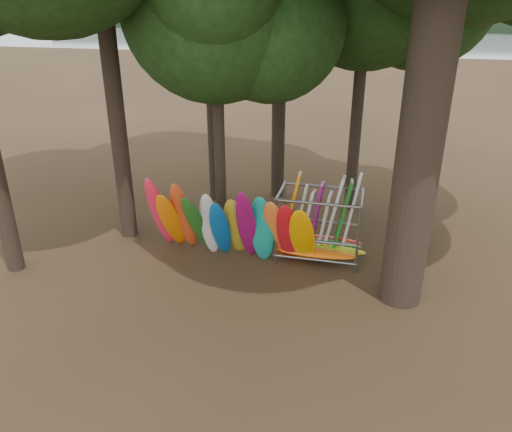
# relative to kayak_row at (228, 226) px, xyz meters

# --- Properties ---
(ground) EXTENTS (120.00, 120.00, 0.00)m
(ground) POSITION_rel_kayak_row_xyz_m (0.89, -0.85, -1.27)
(ground) COLOR #47331E
(ground) RESTS_ON ground
(lake) EXTENTS (160.00, 160.00, 0.00)m
(lake) POSITION_rel_kayak_row_xyz_m (0.89, 59.15, -1.27)
(lake) COLOR gray
(lake) RESTS_ON ground
(far_shore) EXTENTS (160.00, 4.00, 4.00)m
(far_shore) POSITION_rel_kayak_row_xyz_m (0.89, 109.15, 0.73)
(far_shore) COLOR black
(far_shore) RESTS_ON ground
(oak_5) EXTENTS (6.54, 6.54, 10.39)m
(oak_5) POSITION_rel_kayak_row_xyz_m (-0.80, 1.86, 6.26)
(oak_5) COLOR black
(oak_5) RESTS_ON ground
(kayak_row) EXTENTS (5.45, 2.11, 3.00)m
(kayak_row) POSITION_rel_kayak_row_xyz_m (0.00, 0.00, 0.00)
(kayak_row) COLOR #E92342
(kayak_row) RESTS_ON ground
(storage_rack) EXTENTS (3.14, 1.53, 2.85)m
(storage_rack) POSITION_rel_kayak_row_xyz_m (2.75, 0.96, -0.22)
(storage_rack) COLOR slate
(storage_rack) RESTS_ON ground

